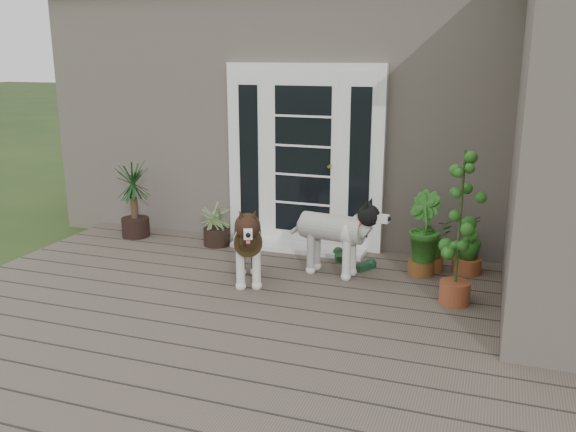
% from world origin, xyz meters
% --- Properties ---
extents(deck, '(6.20, 4.60, 0.12)m').
position_xyz_m(deck, '(0.00, 0.40, 0.06)').
color(deck, '#6B5B4C').
rests_on(deck, ground).
extents(house_main, '(7.40, 4.00, 3.10)m').
position_xyz_m(house_main, '(0.00, 4.65, 1.55)').
color(house_main, '#665E54').
rests_on(house_main, ground).
extents(door_unit, '(1.90, 0.14, 2.15)m').
position_xyz_m(door_unit, '(-0.20, 2.60, 1.19)').
color(door_unit, white).
rests_on(door_unit, deck).
extents(door_step, '(1.60, 0.40, 0.05)m').
position_xyz_m(door_step, '(-0.20, 2.40, 0.14)').
color(door_step, white).
rests_on(door_step, deck).
extents(brindle_dog, '(0.70, 0.96, 0.73)m').
position_xyz_m(brindle_dog, '(-0.34, 1.22, 0.49)').
color(brindle_dog, '#392A14').
rests_on(brindle_dog, deck).
extents(white_dog, '(0.94, 0.51, 0.74)m').
position_xyz_m(white_dog, '(0.40, 1.71, 0.49)').
color(white_dog, silver).
rests_on(white_dog, deck).
extents(spider_plant, '(0.54, 0.54, 0.57)m').
position_xyz_m(spider_plant, '(-1.18, 2.23, 0.40)').
color(spider_plant, '#739159').
rests_on(spider_plant, deck).
extents(yucca, '(0.80, 0.80, 0.95)m').
position_xyz_m(yucca, '(-2.32, 2.22, 0.60)').
color(yucca, '#113315').
rests_on(yucca, deck).
extents(herb_a, '(0.54, 0.54, 0.48)m').
position_xyz_m(herb_a, '(1.38, 2.17, 0.36)').
color(herb_a, '#2B651D').
rests_on(herb_a, deck).
extents(herb_b, '(0.61, 0.61, 0.66)m').
position_xyz_m(herb_b, '(1.29, 2.01, 0.45)').
color(herb_b, '#205317').
rests_on(herb_b, deck).
extents(herb_c, '(0.44, 0.44, 0.49)m').
position_xyz_m(herb_c, '(1.74, 2.23, 0.36)').
color(herb_c, '#1C6320').
rests_on(herb_c, deck).
extents(sapling, '(0.56, 0.56, 1.49)m').
position_xyz_m(sapling, '(1.68, 1.34, 0.87)').
color(sapling, '#1E641C').
rests_on(sapling, deck).
extents(clog_left, '(0.25, 0.34, 0.09)m').
position_xyz_m(clog_left, '(0.35, 2.21, 0.17)').
color(clog_left, '#163719').
rests_on(clog_left, deck).
extents(clog_right, '(0.27, 0.32, 0.09)m').
position_xyz_m(clog_right, '(0.70, 1.97, 0.16)').
color(clog_right, '#15361E').
rests_on(clog_right, deck).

